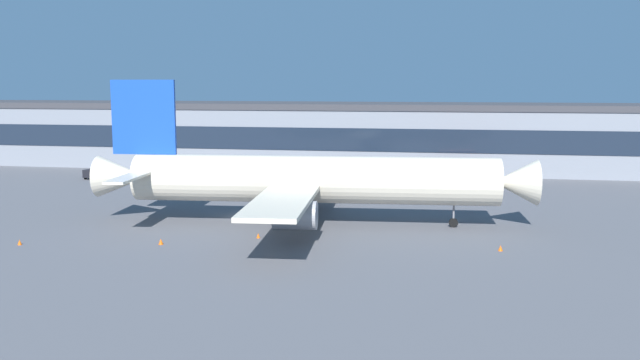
% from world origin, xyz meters
% --- Properties ---
extents(ground_plane, '(600.00, 600.00, 0.00)m').
position_xyz_m(ground_plane, '(0.00, 0.00, 0.00)').
color(ground_plane, '#56565B').
extents(terminal_building, '(160.79, 20.19, 13.36)m').
position_xyz_m(terminal_building, '(0.00, 53.93, 6.70)').
color(terminal_building, gray).
rests_on(terminal_building, ground_plane).
extents(airliner, '(54.80, 46.60, 17.83)m').
position_xyz_m(airliner, '(9.34, -3.28, 5.62)').
color(airliner, beige).
rests_on(airliner, ground_plane).
extents(pushback_tractor, '(2.92, 4.96, 1.75)m').
position_xyz_m(pushback_tractor, '(-37.11, 30.31, 1.05)').
color(pushback_tractor, black).
rests_on(pushback_tractor, ground_plane).
extents(belt_loader, '(6.55, 2.54, 1.95)m').
position_xyz_m(belt_loader, '(10.26, 35.17, 1.15)').
color(belt_loader, black).
rests_on(belt_loader, ground_plane).
extents(baggage_tug, '(3.64, 2.16, 1.85)m').
position_xyz_m(baggage_tug, '(-8.89, 38.82, 1.09)').
color(baggage_tug, '#2651A5').
rests_on(baggage_tug, ground_plane).
extents(catering_truck, '(7.65, 5.02, 4.15)m').
position_xyz_m(catering_truck, '(28.49, 34.79, 2.29)').
color(catering_truck, red).
rests_on(catering_truck, ground_plane).
extents(traffic_cone_0, '(0.48, 0.48, 0.61)m').
position_xyz_m(traffic_cone_0, '(31.99, -13.14, 0.30)').
color(traffic_cone_0, '#F2590C').
rests_on(traffic_cone_0, ground_plane).
extents(traffic_cone_1, '(0.46, 0.46, 0.57)m').
position_xyz_m(traffic_cone_1, '(-19.25, -19.73, 0.29)').
color(traffic_cone_1, '#F2590C').
rests_on(traffic_cone_1, ground_plane).
extents(traffic_cone_2, '(0.52, 0.52, 0.66)m').
position_xyz_m(traffic_cone_2, '(-4.22, -16.80, 0.33)').
color(traffic_cone_2, '#F2590C').
rests_on(traffic_cone_2, ground_plane).
extents(traffic_cone_3, '(0.44, 0.44, 0.55)m').
position_xyz_m(traffic_cone_3, '(5.40, -11.87, 0.28)').
color(traffic_cone_3, '#F2590C').
rests_on(traffic_cone_3, ground_plane).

